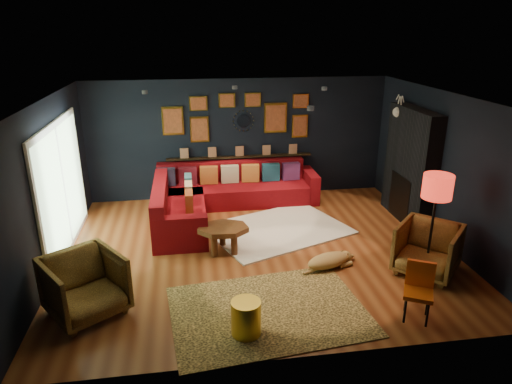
{
  "coord_description": "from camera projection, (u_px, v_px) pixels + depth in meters",
  "views": [
    {
      "loc": [
        -1.11,
        -6.95,
        3.65
      ],
      "look_at": [
        0.0,
        0.3,
        0.95
      ],
      "focal_mm": 32.0,
      "sensor_mm": 36.0,
      "label": 1
    }
  ],
  "objects": [
    {
      "name": "gallery_wall",
      "position": [
        238.0,
        116.0,
        9.76
      ],
      "size": [
        3.15,
        0.04,
        1.02
      ],
      "color": "gold",
      "rests_on": "room_walls"
    },
    {
      "name": "armchair_right",
      "position": [
        428.0,
        247.0,
        7.0
      ],
      "size": [
        1.18,
        1.18,
        0.89
      ],
      "primitive_type": "imported",
      "rotation": [
        0.0,
        0.0,
        -0.77
      ],
      "color": "#C48E3A",
      "rests_on": "ground"
    },
    {
      "name": "room_walls",
      "position": [
        259.0,
        161.0,
        7.32
      ],
      "size": [
        6.5,
        6.5,
        6.5
      ],
      "color": "black",
      "rests_on": "ground"
    },
    {
      "name": "dog",
      "position": [
        329.0,
        258.0,
        7.22
      ],
      "size": [
        1.13,
        0.8,
        0.32
      ],
      "primitive_type": null,
      "rotation": [
        0.0,
        0.0,
        0.32
      ],
      "color": "#AC864C",
      "rests_on": "leopard_rug"
    },
    {
      "name": "deer_head",
      "position": [
        406.0,
        112.0,
        8.91
      ],
      "size": [
        0.5,
        0.28,
        0.45
      ],
      "color": "white",
      "rests_on": "fireplace"
    },
    {
      "name": "armchair_left",
      "position": [
        85.0,
        283.0,
        5.98
      ],
      "size": [
        1.23,
        1.21,
        0.93
      ],
      "primitive_type": "imported",
      "rotation": [
        0.0,
        0.0,
        0.61
      ],
      "color": "#C48E3A",
      "rests_on": "ground"
    },
    {
      "name": "floor_lamp",
      "position": [
        437.0,
        191.0,
        6.74
      ],
      "size": [
        0.44,
        0.44,
        1.59
      ],
      "color": "black",
      "rests_on": "ground"
    },
    {
      "name": "orange_chair",
      "position": [
        419.0,
        286.0,
        5.93
      ],
      "size": [
        0.49,
        0.49,
        0.77
      ],
      "rotation": [
        0.0,
        0.0,
        -0.49
      ],
      "color": "black",
      "rests_on": "ground"
    },
    {
      "name": "sliding_door",
      "position": [
        63.0,
        188.0,
        7.59
      ],
      "size": [
        0.06,
        2.8,
        2.2
      ],
      "color": "white",
      "rests_on": "ground"
    },
    {
      "name": "leopard_rug",
      "position": [
        268.0,
        311.0,
        6.17
      ],
      "size": [
        2.77,
        2.11,
        0.01
      ],
      "primitive_type": "cube",
      "rotation": [
        0.0,
        0.0,
        0.11
      ],
      "color": "#D9AF5B",
      "rests_on": "ground"
    },
    {
      "name": "sunburst_mirror",
      "position": [
        244.0,
        121.0,
        9.82
      ],
      "size": [
        0.47,
        0.16,
        0.47
      ],
      "color": "silver",
      "rests_on": "room_walls"
    },
    {
      "name": "sectional",
      "position": [
        215.0,
        197.0,
        9.35
      ],
      "size": [
        3.41,
        2.69,
        0.86
      ],
      "color": "maroon",
      "rests_on": "ground"
    },
    {
      "name": "shag_rug",
      "position": [
        278.0,
        229.0,
        8.61
      ],
      "size": [
        2.93,
        2.55,
        0.03
      ],
      "primitive_type": "cube",
      "rotation": [
        0.0,
        0.0,
        0.38
      ],
      "color": "white",
      "rests_on": "ground"
    },
    {
      "name": "pouf",
      "position": [
        182.0,
        223.0,
        8.44
      ],
      "size": [
        0.5,
        0.5,
        0.33
      ],
      "primitive_type": "cylinder",
      "color": "maroon",
      "rests_on": "shag_rug"
    },
    {
      "name": "ledge",
      "position": [
        240.0,
        157.0,
        10.04
      ],
      "size": [
        3.2,
        0.12,
        0.04
      ],
      "primitive_type": "cube",
      "color": "black",
      "rests_on": "room_walls"
    },
    {
      "name": "gold_stool",
      "position": [
        246.0,
        318.0,
        5.64
      ],
      "size": [
        0.37,
        0.37,
        0.47
      ],
      "primitive_type": "cylinder",
      "color": "gold",
      "rests_on": "ground"
    },
    {
      "name": "floor",
      "position": [
        259.0,
        250.0,
        7.87
      ],
      "size": [
        6.5,
        6.5,
        0.0
      ],
      "primitive_type": "plane",
      "color": "brown",
      "rests_on": "ground"
    },
    {
      "name": "coffee_table",
      "position": [
        223.0,
        231.0,
        7.66
      ],
      "size": [
        0.92,
        0.72,
        0.44
      ],
      "rotation": [
        0.0,
        0.0,
        -0.06
      ],
      "color": "brown",
      "rests_on": "shag_rug"
    },
    {
      "name": "ceiling_spots",
      "position": [
        251.0,
        93.0,
        7.73
      ],
      "size": [
        3.3,
        2.5,
        0.06
      ],
      "color": "black",
      "rests_on": "room_walls"
    },
    {
      "name": "fireplace",
      "position": [
        409.0,
        170.0,
        8.79
      ],
      "size": [
        0.31,
        1.6,
        2.2
      ],
      "color": "black",
      "rests_on": "ground"
    }
  ]
}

